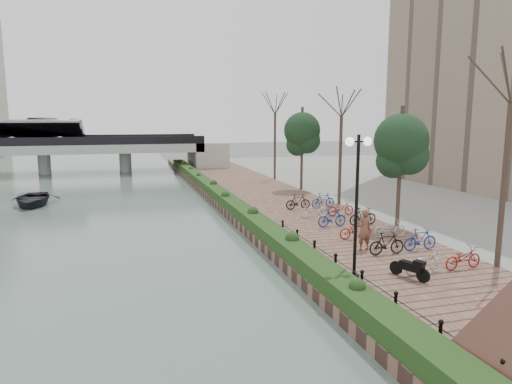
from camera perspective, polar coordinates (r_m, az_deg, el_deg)
name	(u,v)px	position (r m, az deg, el deg)	size (l,w,h in m)	color
ground	(336,324)	(14.98, 10.03, -15.91)	(220.00, 220.00, 0.00)	#59595B
river_water	(2,205)	(38.69, -29.19, -1.44)	(30.00, 130.00, 0.02)	#4D615A
promenade	(277,207)	(31.89, 2.65, -1.86)	(8.00, 75.00, 0.50)	brown
inland_pavement	(467,196)	(39.97, 24.92, -0.48)	(24.00, 75.00, 0.50)	gray
hedge	(222,196)	(33.29, -4.28, -0.45)	(1.10, 56.00, 0.60)	#1C3C15
chain_fence	(348,273)	(16.91, 11.41, -9.88)	(0.10, 14.10, 0.70)	black
lamppost	(357,177)	(16.68, 12.56, 1.86)	(1.02, 0.32, 5.27)	black
motorcycle	(409,267)	(17.86, 18.63, -8.88)	(0.43, 1.39, 0.87)	black
pedestrian	(364,230)	(20.91, 13.36, -4.60)	(0.68, 0.45, 1.87)	brown
bicycle_parking	(360,223)	(24.29, 12.91, -3.81)	(2.40, 14.69, 1.00)	silver
street_trees	(365,163)	(28.67, 13.45, 3.60)	(3.20, 37.12, 6.80)	#31271D
bridge	(41,145)	(57.92, -25.25, 5.32)	(36.00, 10.77, 6.50)	#A4A39E
boat	(32,199)	(37.37, -26.17, -0.75)	(3.46, 4.84, 1.00)	black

